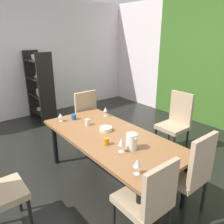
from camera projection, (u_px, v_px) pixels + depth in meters
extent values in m
cube|color=black|center=(90.00, 160.00, 3.63)|extent=(5.64, 6.03, 0.02)
cube|color=silver|center=(137.00, 55.00, 6.34)|extent=(1.73, 0.10, 2.80)
cube|color=silver|center=(24.00, 59.00, 5.19)|extent=(0.10, 6.03, 2.80)
cube|color=#8F5E37|center=(110.00, 136.00, 2.84)|extent=(2.04, 0.96, 0.04)
cylinder|color=black|center=(95.00, 131.00, 3.86)|extent=(0.07, 0.07, 0.68)
cylinder|color=black|center=(186.00, 183.00, 2.51)|extent=(0.07, 0.07, 0.68)
cylinder|color=black|center=(55.00, 144.00, 3.42)|extent=(0.07, 0.07, 0.68)
cylinder|color=black|center=(139.00, 215.00, 2.06)|extent=(0.07, 0.07, 0.68)
cube|color=tan|center=(182.00, 175.00, 2.45)|extent=(0.44, 0.44, 0.07)
cube|color=tan|center=(202.00, 161.00, 2.21)|extent=(0.05, 0.42, 0.55)
cylinder|color=black|center=(156.00, 191.00, 2.56)|extent=(0.04, 0.04, 0.43)
cylinder|color=black|center=(176.00, 179.00, 2.78)|extent=(0.04, 0.04, 0.43)
cylinder|color=black|center=(184.00, 211.00, 2.28)|extent=(0.04, 0.04, 0.43)
cylinder|color=black|center=(204.00, 195.00, 2.50)|extent=(0.04, 0.04, 0.43)
cube|color=tan|center=(172.00, 127.00, 3.71)|extent=(0.44, 0.44, 0.07)
cube|color=tan|center=(181.00, 109.00, 3.73)|extent=(0.42, 0.05, 0.58)
cylinder|color=black|center=(173.00, 148.00, 3.54)|extent=(0.04, 0.04, 0.43)
cylinder|color=black|center=(155.00, 140.00, 3.82)|extent=(0.04, 0.04, 0.43)
cylinder|color=black|center=(187.00, 141.00, 3.76)|extent=(0.04, 0.04, 0.43)
cylinder|color=black|center=(169.00, 134.00, 4.04)|extent=(0.04, 0.04, 0.43)
cube|color=tan|center=(1.00, 194.00, 2.16)|extent=(0.44, 0.44, 0.07)
cylinder|color=black|center=(19.00, 196.00, 2.49)|extent=(0.04, 0.04, 0.43)
cylinder|color=black|center=(30.00, 216.00, 2.21)|extent=(0.04, 0.04, 0.43)
cube|color=tan|center=(142.00, 201.00, 2.07)|extent=(0.44, 0.44, 0.07)
cube|color=tan|center=(160.00, 191.00, 1.84)|extent=(0.05, 0.42, 0.49)
cylinder|color=black|center=(114.00, 219.00, 2.18)|extent=(0.04, 0.04, 0.43)
cylinder|color=black|center=(141.00, 202.00, 2.40)|extent=(0.04, 0.04, 0.43)
cylinder|color=black|center=(169.00, 224.00, 2.12)|extent=(0.04, 0.04, 0.43)
cube|color=tan|center=(93.00, 126.00, 3.77)|extent=(0.44, 0.44, 0.07)
cube|color=tan|center=(86.00, 107.00, 3.82)|extent=(0.05, 0.42, 0.56)
cylinder|color=black|center=(108.00, 140.00, 3.83)|extent=(0.04, 0.04, 0.43)
cylinder|color=black|center=(90.00, 146.00, 3.60)|extent=(0.04, 0.04, 0.43)
cylinder|color=black|center=(96.00, 132.00, 4.11)|extent=(0.04, 0.04, 0.43)
cylinder|color=black|center=(78.00, 138.00, 3.88)|extent=(0.04, 0.04, 0.43)
cube|color=black|center=(34.00, 84.00, 5.38)|extent=(0.05, 0.36, 1.61)
cube|color=black|center=(47.00, 90.00, 4.80)|extent=(0.05, 0.36, 1.61)
cube|color=black|center=(43.00, 111.00, 5.29)|extent=(0.81, 0.36, 0.02)
cylinder|color=silver|center=(41.00, 109.00, 5.36)|extent=(0.19, 0.19, 0.04)
cylinder|color=white|center=(43.00, 109.00, 5.25)|extent=(0.11, 0.11, 0.09)
cube|color=black|center=(41.00, 95.00, 5.16)|extent=(0.81, 0.36, 0.02)
cylinder|color=#E9E4C6|center=(42.00, 94.00, 5.09)|extent=(0.20, 0.20, 0.04)
cylinder|color=silver|center=(39.00, 91.00, 5.22)|extent=(0.11, 0.11, 0.12)
cube|color=black|center=(39.00, 78.00, 5.02)|extent=(0.81, 0.36, 0.02)
cylinder|color=beige|center=(38.00, 77.00, 5.05)|extent=(0.17, 0.17, 0.04)
cylinder|color=silver|center=(38.00, 75.00, 5.01)|extent=(0.11, 0.11, 0.11)
cube|color=black|center=(37.00, 60.00, 4.89)|extent=(0.81, 0.36, 0.02)
cylinder|color=white|center=(39.00, 60.00, 4.79)|extent=(0.20, 0.20, 0.02)
cylinder|color=silver|center=(34.00, 57.00, 4.98)|extent=(0.12, 0.12, 0.10)
cylinder|color=silver|center=(105.00, 116.00, 3.50)|extent=(0.06, 0.06, 0.00)
cylinder|color=silver|center=(105.00, 114.00, 3.49)|extent=(0.01, 0.01, 0.07)
cone|color=silver|center=(105.00, 109.00, 3.46)|extent=(0.06, 0.06, 0.07)
cylinder|color=silver|center=(121.00, 152.00, 2.43)|extent=(0.06, 0.06, 0.00)
cylinder|color=silver|center=(121.00, 148.00, 2.42)|extent=(0.01, 0.01, 0.08)
cone|color=silver|center=(121.00, 142.00, 2.39)|extent=(0.07, 0.07, 0.08)
cylinder|color=silver|center=(137.00, 174.00, 2.04)|extent=(0.06, 0.06, 0.00)
cylinder|color=silver|center=(137.00, 170.00, 2.03)|extent=(0.01, 0.01, 0.08)
cone|color=silver|center=(137.00, 163.00, 2.00)|extent=(0.08, 0.08, 0.08)
cylinder|color=silver|center=(61.00, 121.00, 3.28)|extent=(0.06, 0.06, 0.00)
cylinder|color=silver|center=(61.00, 119.00, 3.27)|extent=(0.01, 0.01, 0.06)
cone|color=silver|center=(60.00, 115.00, 3.25)|extent=(0.07, 0.07, 0.06)
cylinder|color=beige|center=(106.00, 129.00, 2.96)|extent=(0.17, 0.17, 0.05)
cylinder|color=silver|center=(87.00, 122.00, 3.14)|extent=(0.07, 0.07, 0.09)
cylinder|color=#23569E|center=(74.00, 117.00, 3.35)|extent=(0.08, 0.08, 0.08)
cylinder|color=#BC8112|center=(106.00, 141.00, 2.58)|extent=(0.07, 0.07, 0.08)
cylinder|color=white|center=(132.00, 141.00, 2.46)|extent=(0.13, 0.13, 0.19)
cone|color=white|center=(136.00, 137.00, 2.39)|extent=(0.04, 0.04, 0.03)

